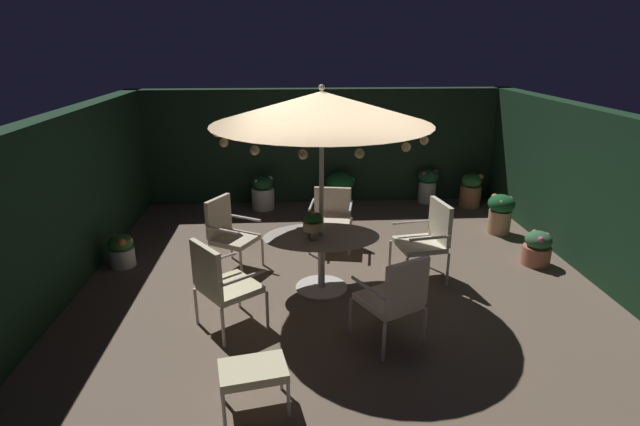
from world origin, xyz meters
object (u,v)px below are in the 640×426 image
object	(u,v)px
patio_dining_table	(321,250)
patio_chair_north	(228,230)
potted_plant_left_near	(122,250)
potted_plant_front_corner	(340,188)
patio_chair_northeast	(221,281)
potted_plant_right_far	(471,190)
potted_plant_back_center	(263,192)
patio_umbrella	(322,108)
patio_chair_east	(395,295)
potted_plant_back_left	(537,248)
patio_chair_southeast	(428,236)
potted_plant_left_far	(500,212)
potted_plant_right_near	(428,184)
centerpiece_planter	(313,223)
patio_chair_south	(332,214)
ottoman_footrest	(253,372)

from	to	relation	value
patio_dining_table	patio_chair_north	bearing A→B (deg)	150.16
potted_plant_left_near	potted_plant_front_corner	distance (m)	4.15
patio_chair_northeast	potted_plant_right_far	xyz separation A→B (m)	(4.21, 4.00, -0.27)
potted_plant_right_far	potted_plant_back_center	world-z (taller)	potted_plant_right_far
patio_umbrella	patio_chair_northeast	distance (m)	2.23
patio_chair_east	potted_plant_left_near	size ratio (longest dim) A/B	2.15
potted_plant_right_far	potted_plant_back_left	bearing A→B (deg)	-89.08
patio_chair_east	patio_chair_southeast	bearing A→B (deg)	63.67
potted_plant_left_far	potted_plant_right_near	distance (m)	1.85
patio_chair_northeast	patio_chair_southeast	bearing A→B (deg)	23.41
patio_chair_north	patio_chair_northeast	xyz separation A→B (m)	(0.10, -1.58, 0.03)
centerpiece_planter	patio_chair_northeast	distance (m)	1.33
patio_dining_table	patio_chair_southeast	bearing A→B (deg)	9.54
patio_dining_table	potted_plant_left_near	bearing A→B (deg)	162.86
patio_dining_table	potted_plant_back_center	xyz separation A→B (m)	(-0.90, 3.27, -0.22)
potted_plant_back_left	potted_plant_right_near	bearing A→B (deg)	105.26
patio_chair_south	potted_plant_right_far	world-z (taller)	patio_chair_south
potted_plant_left_near	potted_plant_back_center	xyz separation A→B (m)	(1.87, 2.42, 0.08)
centerpiece_planter	patio_chair_south	distance (m)	1.61
patio_dining_table	potted_plant_left_near	distance (m)	2.91
patio_chair_south	potted_plant_back_left	world-z (taller)	patio_chair_south
patio_chair_south	potted_plant_left_near	bearing A→B (deg)	-169.75
patio_chair_south	potted_plant_back_left	distance (m)	3.00
potted_plant_left_far	potted_plant_back_left	distance (m)	1.23
patio_chair_east	patio_chair_south	bearing A→B (deg)	99.10
patio_chair_northeast	patio_chair_east	distance (m)	1.86
patio_chair_southeast	potted_plant_right_far	distance (m)	3.34
patio_umbrella	ottoman_footrest	distance (m)	2.98
ottoman_footrest	patio_chair_east	bearing A→B (deg)	31.98
patio_dining_table	potted_plant_back_center	bearing A→B (deg)	105.34
potted_plant_left_far	potted_plant_right_far	world-z (taller)	potted_plant_left_far
patio_dining_table	patio_umbrella	distance (m)	1.77
centerpiece_planter	potted_plant_right_near	bearing A→B (deg)	55.88
patio_chair_north	ottoman_footrest	size ratio (longest dim) A/B	1.59
patio_umbrella	potted_plant_left_near	xyz separation A→B (m)	(-2.77, 0.85, -2.06)
potted_plant_left_far	potted_plant_front_corner	size ratio (longest dim) A/B	0.98
potted_plant_front_corner	potted_plant_back_left	bearing A→B (deg)	-47.42
patio_chair_northeast	ottoman_footrest	distance (m)	1.36
ottoman_footrest	patio_chair_north	bearing A→B (deg)	100.35
patio_chair_north	potted_plant_left_near	bearing A→B (deg)	174.74
patio_dining_table	ottoman_footrest	distance (m)	2.27
potted_plant_left_far	potted_plant_back_center	bearing A→B (deg)	159.28
patio_umbrella	potted_plant_right_near	bearing A→B (deg)	56.24
potted_plant_right_far	potted_plant_front_corner	size ratio (longest dim) A/B	0.97
patio_dining_table	potted_plant_right_far	size ratio (longest dim) A/B	2.23
patio_umbrella	patio_chair_southeast	size ratio (longest dim) A/B	2.43
potted_plant_back_left	potted_plant_back_center	xyz separation A→B (m)	(-4.01, 2.73, 0.07)
patio_chair_southeast	potted_plant_left_far	xyz separation A→B (m)	(1.65, 1.53, -0.24)
centerpiece_planter	potted_plant_left_near	world-z (taller)	centerpiece_planter
potted_plant_front_corner	potted_plant_right_near	size ratio (longest dim) A/B	1.00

